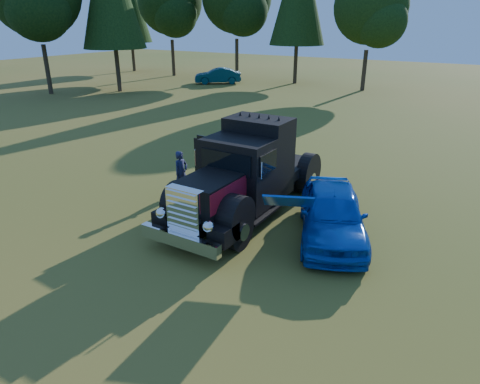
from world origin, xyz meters
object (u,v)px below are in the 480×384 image
object	(u,v)px
hotrod_coupe	(332,213)
spectator_far	(211,176)
diamond_t_truck	(245,177)
spectator_near	(181,173)
distant_teal_car	(218,76)

from	to	relation	value
hotrod_coupe	spectator_far	distance (m)	4.60
spectator_far	hotrod_coupe	bearing A→B (deg)	-49.79
diamond_t_truck	spectator_near	bearing A→B (deg)	174.49
diamond_t_truck	spectator_far	distance (m)	1.69
spectator_far	distant_teal_car	size ratio (longest dim) A/B	0.39
diamond_t_truck	spectator_far	xyz separation A→B (m)	(-1.59, 0.39, -0.40)
hotrod_coupe	spectator_near	distance (m)	5.80
spectator_far	spectator_near	bearing A→B (deg)	141.49
diamond_t_truck	spectator_near	size ratio (longest dim) A/B	4.48
spectator_near	diamond_t_truck	bearing A→B (deg)	-88.58
diamond_t_truck	hotrod_coupe	xyz separation A→B (m)	(2.98, -0.09, -0.51)
hotrod_coupe	spectator_near	xyz separation A→B (m)	(-5.79, 0.36, 0.03)
hotrod_coupe	spectator_far	xyz separation A→B (m)	(-4.57, 0.47, 0.11)
hotrod_coupe	distant_teal_car	distance (m)	31.98
hotrod_coupe	spectator_near	world-z (taller)	hotrod_coupe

